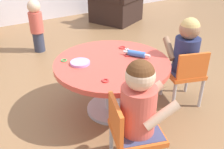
# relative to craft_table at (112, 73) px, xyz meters

# --- Properties ---
(ground_plane) EXTENTS (10.00, 10.00, 0.00)m
(ground_plane) POSITION_rel_craft_table_xyz_m (0.00, 0.00, -0.37)
(ground_plane) COLOR olive
(craft_table) EXTENTS (0.93, 0.93, 0.48)m
(craft_table) POSITION_rel_craft_table_xyz_m (0.00, 0.00, 0.00)
(craft_table) COLOR silver
(craft_table) RESTS_ON ground
(child_chair_left) EXTENTS (0.38, 0.38, 0.54)m
(child_chair_left) POSITION_rel_craft_table_xyz_m (-0.24, -0.60, -0.06)
(child_chair_left) COLOR #B7B7BC
(child_chair_left) RESTS_ON ground
(seated_child_left) EXTENTS (0.41, 0.37, 0.51)m
(seated_child_left) POSITION_rel_craft_table_xyz_m (-0.20, -0.61, 0.16)
(seated_child_left) COLOR #3F4772
(seated_child_left) RESTS_ON ground
(child_chair_right) EXTENTS (0.38, 0.38, 0.54)m
(child_chair_right) POSITION_rel_craft_table_xyz_m (0.60, -0.25, -0.06)
(child_chair_right) COLOR #B7B7BC
(child_chair_right) RESTS_ON ground
(seated_child_right) EXTENTS (0.37, 0.41, 0.51)m
(seated_child_right) POSITION_rel_craft_table_xyz_m (0.61, -0.21, 0.16)
(seated_child_right) COLOR #3F4772
(seated_child_right) RESTS_ON ground
(armchair_dark) EXTENTS (0.93, 0.94, 0.85)m
(armchair_dark) POSITION_rel_craft_table_xyz_m (1.50, 2.15, -0.06)
(armchair_dark) COLOR black
(armchair_dark) RESTS_ON ground
(toddler_standing) EXTENTS (0.17, 0.17, 0.67)m
(toddler_standing) POSITION_rel_craft_table_xyz_m (-0.11, 1.62, -0.01)
(toddler_standing) COLOR #33384C
(toddler_standing) RESTS_ON ground
(rolling_pin) EXTENTS (0.15, 0.20, 0.05)m
(rolling_pin) POSITION_rel_craft_table_xyz_m (0.22, -0.03, 0.13)
(rolling_pin) COLOR #3F72CC
(rolling_pin) RESTS_ON craft_table
(craft_scissors) EXTENTS (0.09, 0.14, 0.01)m
(craft_scissors) POSITION_rel_craft_table_xyz_m (0.22, 0.06, 0.11)
(craft_scissors) COLOR silver
(craft_scissors) RESTS_ON craft_table
(playdough_blob_0) EXTENTS (0.15, 0.15, 0.02)m
(playdough_blob_0) POSITION_rel_craft_table_xyz_m (-0.23, 0.10, 0.12)
(playdough_blob_0) COLOR #CC99E5
(playdough_blob_0) RESTS_ON craft_table
(cookie_cutter_0) EXTENTS (0.05, 0.05, 0.01)m
(cookie_cutter_0) POSITION_rel_craft_table_xyz_m (0.17, 0.03, 0.11)
(cookie_cutter_0) COLOR red
(cookie_cutter_0) RESTS_ON craft_table
(cookie_cutter_1) EXTENTS (0.05, 0.05, 0.01)m
(cookie_cutter_1) POSITION_rel_craft_table_xyz_m (-0.32, 0.22, 0.11)
(cookie_cutter_1) COLOR #4CB259
(cookie_cutter_1) RESTS_ON craft_table
(cookie_cutter_2) EXTENTS (0.06, 0.06, 0.01)m
(cookie_cutter_2) POSITION_rel_craft_table_xyz_m (0.23, 0.18, 0.11)
(cookie_cutter_2) COLOR red
(cookie_cutter_2) RESTS_ON craft_table
(cookie_cutter_3) EXTENTS (0.05, 0.05, 0.01)m
(cookie_cutter_3) POSITION_rel_craft_table_xyz_m (-0.21, -0.24, 0.11)
(cookie_cutter_3) COLOR red
(cookie_cutter_3) RESTS_ON craft_table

